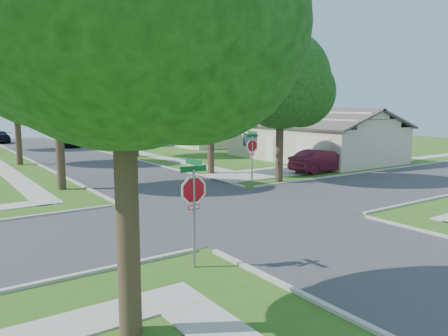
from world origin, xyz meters
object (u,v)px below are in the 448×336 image
Objects in this scene: stop_sign_sw at (194,194)px; tree_w_near at (57,72)px; house_ne_near at (312,141)px; tree_w_mid at (15,77)px; tree_e_near at (211,86)px; tree_e_mid at (135,84)px; tree_e_far at (88,91)px; car_curb_east at (68,140)px; tree_ne_corner at (281,84)px; stop_sign_ne at (252,148)px; car_driveway at (321,161)px; house_ne_far at (199,131)px.

stop_sign_sw is 0.33× the size of tree_w_near.
stop_sign_sw is 25.98m from house_ne_near.
tree_e_near is at bearing -51.95° from tree_w_mid.
tree_w_near is (-9.40, -12.00, -0.14)m from tree_e_mid.
tree_e_far is 5.87m from car_curb_east.
car_curb_east is (6.91, 38.20, -1.31)m from stop_sign_sw.
tree_w_mid is (0.06, 25.71, 4.46)m from stop_sign_sw.
stop_sign_sw is 0.22× the size of house_ne_near.
tree_ne_corner is at bearing -84.55° from tree_e_mid.
stop_sign_ne is 29.57m from tree_e_far.
tree_w_mid is 22.91m from car_driveway.
tree_w_near is 0.94× the size of tree_w_mid.
tree_w_mid is (0.00, 12.00, 0.37)m from tree_w_near.
tree_w_near reaches higher than tree_e_near.
house_ne_near is (20.64, 1.99, -4.60)m from tree_w_near.
car_curb_east is at bearing 74.38° from tree_w_near.
tree_e_near is 25.12m from car_curb_east.
house_ne_far is at bearing -9.94° from car_driveway.
car_curb_east is at bearing 19.38° from car_driveway.
tree_ne_corner is at bearing -23.56° from tree_w_near.
house_ne_far is (11.23, 7.99, -4.74)m from tree_e_mid.
tree_w_mid is 2.27× the size of car_curb_east.
tree_e_mid is 1.06× the size of tree_ne_corner.
tree_e_mid reaches higher than stop_sign_sw.
house_ne_far is (20.64, 19.99, -4.60)m from tree_w_near.
tree_w_mid reaches higher than car_curb_east.
house_ne_far is (20.69, 33.70, -0.51)m from stop_sign_sw.
tree_e_far reaches higher than tree_ne_corner.
tree_w_near is 2.13× the size of car_curb_east.
tree_e_near is at bearing -90.03° from tree_e_mid.
tree_ne_corner is at bearing -85.47° from car_curb_east.
tree_e_far is (0.00, 25.00, 0.34)m from tree_e_near.
stop_sign_ne is 3.96m from tree_ne_corner.
stop_sign_sw is at bearing -103.73° from tree_e_far.
stop_sign_ne is at bearing -150.86° from house_ne_near.
stop_sign_sw is 40.04m from tree_e_far.
stop_sign_ne is 0.22× the size of house_ne_near.
tree_e_near is at bearing 55.41° from stop_sign_sw.
stop_sign_ne is at bearing -60.20° from tree_w_mid.
tree_w_mid is 0.70× the size of house_ne_near.
tree_e_far reaches higher than tree_e_near.
tree_e_far is at bearing 69.40° from tree_w_near.
tree_ne_corner reaches higher than tree_e_near.
tree_w_near is (-9.40, -25.00, 0.14)m from tree_e_far.
house_ne_near is (11.24, -23.01, -4.46)m from tree_e_far.
tree_ne_corner is at bearing -56.78° from tree_w_mid.
car_driveway is (6.46, -15.51, -5.49)m from tree_e_mid.
car_driveway is (4.86, 1.29, -4.83)m from tree_ne_corner.
car_driveway is (-4.77, -23.50, -0.76)m from house_ne_far.
stop_sign_sw reaches higher than car_driveway.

